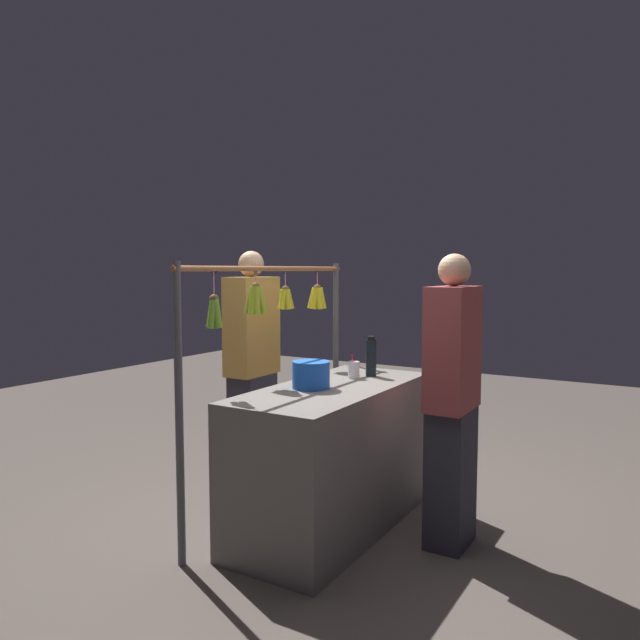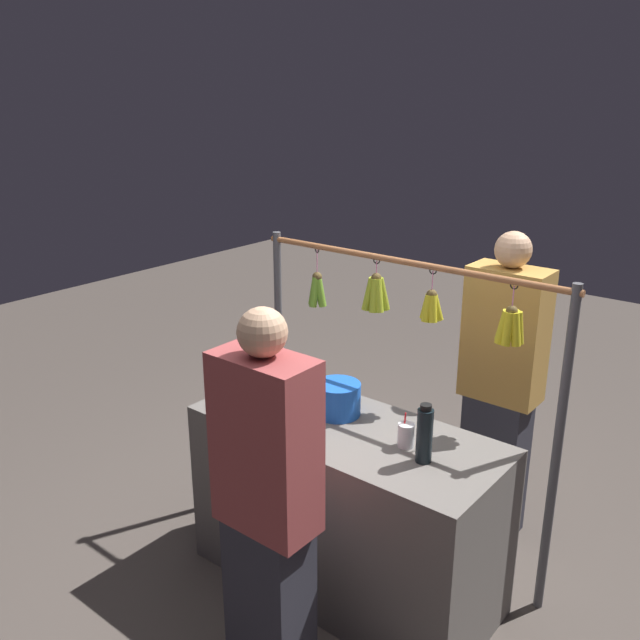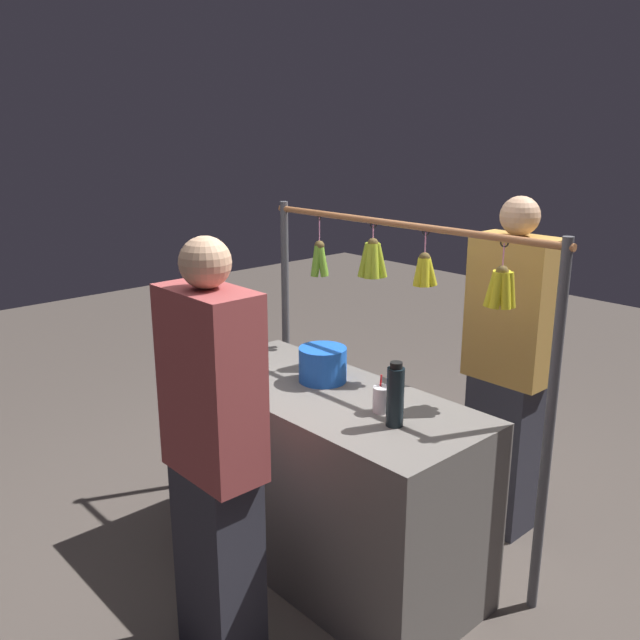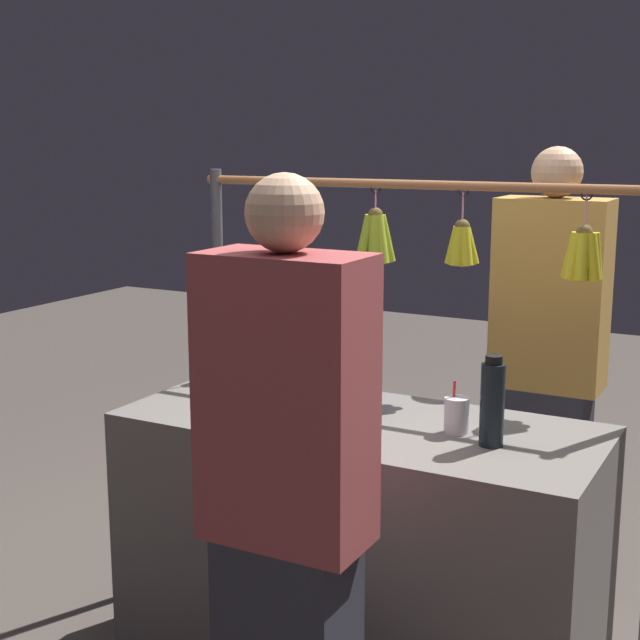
{
  "view_description": "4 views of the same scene",
  "coord_description": "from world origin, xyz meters",
  "px_view_note": "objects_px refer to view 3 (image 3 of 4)",
  "views": [
    {
      "loc": [
        3.17,
        1.82,
        1.6
      ],
      "look_at": [
        0.15,
        0.0,
        1.31
      ],
      "focal_mm": 33.88,
      "sensor_mm": 36.0,
      "label": 1
    },
    {
      "loc": [
        -1.74,
        2.36,
        2.42
      ],
      "look_at": [
        0.16,
        0.0,
        1.39
      ],
      "focal_mm": 38.54,
      "sensor_mm": 36.0,
      "label": 2
    },
    {
      "loc": [
        -2.1,
        1.96,
        2.05
      ],
      "look_at": [
        0.05,
        0.0,
        1.22
      ],
      "focal_mm": 38.08,
      "sensor_mm": 36.0,
      "label": 3
    },
    {
      "loc": [
        -1.2,
        2.52,
        1.77
      ],
      "look_at": [
        0.14,
        0.0,
        1.2
      ],
      "focal_mm": 51.41,
      "sensor_mm": 36.0,
      "label": 4
    }
  ],
  "objects_px": {
    "blue_bucket": "(323,364)",
    "customer_person": "(215,464)",
    "water_bottle": "(395,396)",
    "drink_cup": "(382,399)",
    "vendor_person": "(507,372)"
  },
  "relations": [
    {
      "from": "vendor_person",
      "to": "blue_bucket",
      "type": "bearing_deg",
      "value": 59.28
    },
    {
      "from": "water_bottle",
      "to": "customer_person",
      "type": "xyz_separation_m",
      "value": [
        0.3,
        0.67,
        -0.18
      ]
    },
    {
      "from": "blue_bucket",
      "to": "vendor_person",
      "type": "bearing_deg",
      "value": -120.72
    },
    {
      "from": "water_bottle",
      "to": "customer_person",
      "type": "distance_m",
      "value": 0.75
    },
    {
      "from": "water_bottle",
      "to": "drink_cup",
      "type": "height_order",
      "value": "water_bottle"
    },
    {
      "from": "drink_cup",
      "to": "vendor_person",
      "type": "bearing_deg",
      "value": -93.38
    },
    {
      "from": "vendor_person",
      "to": "customer_person",
      "type": "distance_m",
      "value": 1.62
    },
    {
      "from": "drink_cup",
      "to": "vendor_person",
      "type": "distance_m",
      "value": 0.88
    },
    {
      "from": "water_bottle",
      "to": "blue_bucket",
      "type": "xyz_separation_m",
      "value": [
        0.56,
        -0.12,
        -0.05
      ]
    },
    {
      "from": "blue_bucket",
      "to": "customer_person",
      "type": "xyz_separation_m",
      "value": [
        -0.26,
        0.79,
        -0.13
      ]
    },
    {
      "from": "blue_bucket",
      "to": "drink_cup",
      "type": "height_order",
      "value": "blue_bucket"
    },
    {
      "from": "customer_person",
      "to": "water_bottle",
      "type": "bearing_deg",
      "value": -114.29
    },
    {
      "from": "drink_cup",
      "to": "blue_bucket",
      "type": "bearing_deg",
      "value": -8.12
    },
    {
      "from": "blue_bucket",
      "to": "drink_cup",
      "type": "xyz_separation_m",
      "value": [
        -0.43,
        0.06,
        -0.03
      ]
    },
    {
      "from": "customer_person",
      "to": "drink_cup",
      "type": "bearing_deg",
      "value": -103.21
    }
  ]
}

